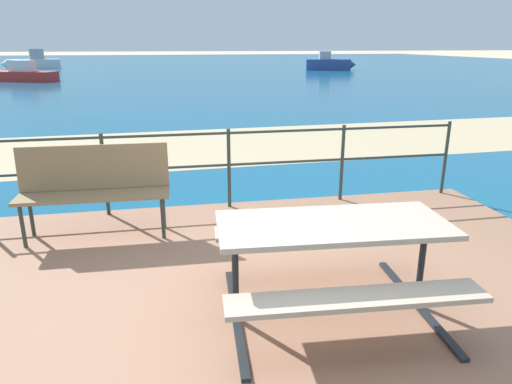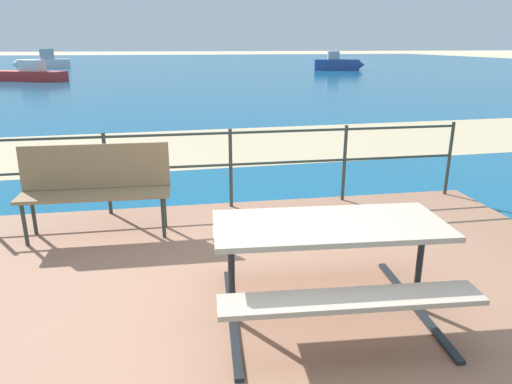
{
  "view_description": "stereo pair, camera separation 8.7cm",
  "coord_description": "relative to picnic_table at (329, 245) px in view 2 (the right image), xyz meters",
  "views": [
    {
      "loc": [
        -0.72,
        -3.03,
        2.04
      ],
      "look_at": [
        0.12,
        1.35,
        0.6
      ],
      "focal_mm": 32.48,
      "sensor_mm": 36.0,
      "label": 1
    },
    {
      "loc": [
        -0.64,
        -3.04,
        2.04
      ],
      "look_at": [
        0.12,
        1.35,
        0.6
      ],
      "focal_mm": 32.48,
      "sensor_mm": 36.0,
      "label": 2
    }
  ],
  "objects": [
    {
      "name": "boat_mid",
      "position": [
        11.61,
        32.78,
        -0.14
      ],
      "size": [
        4.02,
        2.04,
        1.41
      ],
      "rotation": [
        0.0,
        0.0,
        6.05
      ],
      "color": "#2D478C",
      "rests_on": "sea_water"
    },
    {
      "name": "patio_paving",
      "position": [
        -0.42,
        0.08,
        -0.6
      ],
      "size": [
        6.4,
        5.2,
        0.06
      ],
      "primitive_type": "cube",
      "color": "#996B51",
      "rests_on": "ground"
    },
    {
      "name": "ground_plane",
      "position": [
        -0.42,
        0.08,
        -0.63
      ],
      "size": [
        240.0,
        240.0,
        0.0
      ],
      "primitive_type": "plane",
      "color": "beige"
    },
    {
      "name": "boat_near",
      "position": [
        -9.13,
        25.56,
        -0.27
      ],
      "size": [
        4.77,
        2.73,
        1.12
      ],
      "rotation": [
        0.0,
        0.0,
        2.76
      ],
      "color": "red",
      "rests_on": "sea_water"
    },
    {
      "name": "boat_far",
      "position": [
        -11.83,
        39.94,
        -0.12
      ],
      "size": [
        4.64,
        2.33,
        1.57
      ],
      "rotation": [
        0.0,
        0.0,
        3.43
      ],
      "color": "silver",
      "rests_on": "sea_water"
    },
    {
      "name": "park_bench",
      "position": [
        -1.92,
        1.94,
        0.01
      ],
      "size": [
        1.55,
        0.45,
        0.96
      ],
      "rotation": [
        0.0,
        0.0,
        -0.02
      ],
      "color": "#8C704C",
      "rests_on": "patio_paving"
    },
    {
      "name": "picnic_table",
      "position": [
        0.0,
        0.0,
        0.0
      ],
      "size": [
        1.75,
        1.5,
        0.74
      ],
      "rotation": [
        0.0,
        0.0,
        -0.06
      ],
      "color": "tan",
      "rests_on": "patio_paving"
    },
    {
      "name": "sea_water",
      "position": [
        -0.42,
        40.08,
        -0.63
      ],
      "size": [
        90.0,
        90.0,
        0.01
      ],
      "primitive_type": "cube",
      "color": "#145B84",
      "rests_on": "ground"
    },
    {
      "name": "railing_fence",
      "position": [
        -0.42,
        2.54,
        0.06
      ],
      "size": [
        5.94,
        0.04,
        0.99
      ],
      "color": "#2D3833",
      "rests_on": "patio_paving"
    },
    {
      "name": "beach_strip",
      "position": [
        -0.42,
        6.46,
        -0.62
      ],
      "size": [
        54.11,
        6.06,
        0.01
      ],
      "primitive_type": "cube",
      "rotation": [
        0.0,
        0.0,
        0.04
      ],
      "color": "tan",
      "rests_on": "ground"
    }
  ]
}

